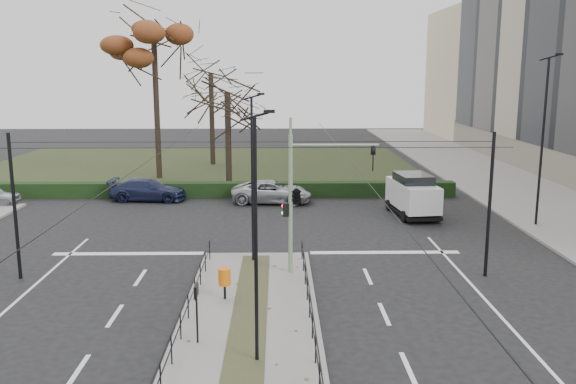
# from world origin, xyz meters

# --- Properties ---
(ground) EXTENTS (140.00, 140.00, 0.00)m
(ground) POSITION_xyz_m (0.00, 0.00, 0.00)
(ground) COLOR black
(ground) RESTS_ON ground
(median_island) EXTENTS (4.40, 15.00, 0.14)m
(median_island) POSITION_xyz_m (0.00, -2.50, 0.07)
(median_island) COLOR slate
(median_island) RESTS_ON ground
(sidewalk_east) EXTENTS (8.00, 90.00, 0.14)m
(sidewalk_east) POSITION_xyz_m (18.00, 22.00, 0.07)
(sidewalk_east) COLOR slate
(sidewalk_east) RESTS_ON ground
(park) EXTENTS (38.00, 26.00, 0.10)m
(park) POSITION_xyz_m (-6.00, 32.00, 0.05)
(park) COLOR #242E17
(park) RESTS_ON ground
(hedge) EXTENTS (38.00, 1.00, 1.00)m
(hedge) POSITION_xyz_m (-6.00, 18.60, 0.50)
(hedge) COLOR black
(hedge) RESTS_ON ground
(median_railing) EXTENTS (4.14, 13.24, 0.92)m
(median_railing) POSITION_xyz_m (0.00, -2.60, 0.98)
(median_railing) COLOR black
(median_railing) RESTS_ON median_island
(catenary) EXTENTS (20.00, 34.00, 6.00)m
(catenary) POSITION_xyz_m (0.00, 1.62, 3.42)
(catenary) COLOR black
(catenary) RESTS_ON ground
(traffic_light) EXTENTS (3.91, 2.24, 5.75)m
(traffic_light) POSITION_xyz_m (1.84, 2.24, 3.49)
(traffic_light) COLOR gray
(traffic_light) RESTS_ON median_island
(litter_bin) EXTENTS (0.45, 0.45, 1.16)m
(litter_bin) POSITION_xyz_m (-0.97, -0.80, 0.97)
(litter_bin) COLOR black
(litter_bin) RESTS_ON median_island
(info_panel) EXTENTS (0.11, 0.49, 1.86)m
(info_panel) POSITION_xyz_m (-1.50, -4.48, 1.60)
(info_panel) COLOR black
(info_panel) RESTS_ON median_island
(streetlamp_median_near) EXTENTS (0.60, 0.12, 7.19)m
(streetlamp_median_near) POSITION_xyz_m (0.38, -5.68, 3.80)
(streetlamp_median_near) COLOR black
(streetlamp_median_near) RESTS_ON median_island
(streetlamp_median_far) EXTENTS (0.61, 0.13, 7.33)m
(streetlamp_median_far) POSITION_xyz_m (-0.10, 3.86, 3.87)
(streetlamp_median_far) COLOR black
(streetlamp_median_far) RESTS_ON median_island
(streetlamp_sidewalk) EXTENTS (0.76, 0.16, 9.15)m
(streetlamp_sidewalk) POSITION_xyz_m (15.14, 10.12, 4.79)
(streetlamp_sidewalk) COLOR black
(streetlamp_sidewalk) RESTS_ON sidewalk_east
(parked_car_third) EXTENTS (5.13, 2.40, 1.45)m
(parked_car_third) POSITION_xyz_m (-7.57, 17.47, 0.72)
(parked_car_third) COLOR #1C2242
(parked_car_third) RESTS_ON ground
(parked_car_fourth) EXTENTS (5.33, 2.75, 1.44)m
(parked_car_fourth) POSITION_xyz_m (0.60, 16.64, 0.72)
(parked_car_fourth) COLOR #9EA0A6
(parked_car_fourth) RESTS_ON ground
(white_van) EXTENTS (2.56, 4.90, 2.50)m
(white_van) POSITION_xyz_m (8.91, 12.88, 1.30)
(white_van) COLOR silver
(white_van) RESTS_ON ground
(rust_tree) EXTENTS (8.43, 8.43, 13.87)m
(rust_tree) POSITION_xyz_m (-8.43, 25.83, 10.63)
(rust_tree) COLOR black
(rust_tree) RESTS_ON park
(bare_tree_center) EXTENTS (6.50, 6.50, 10.89)m
(bare_tree_center) POSITION_xyz_m (-4.95, 33.13, 7.69)
(bare_tree_center) COLOR black
(bare_tree_center) RESTS_ON park
(bare_tree_near) EXTENTS (6.30, 6.30, 9.09)m
(bare_tree_near) POSITION_xyz_m (-2.60, 21.95, 6.43)
(bare_tree_near) COLOR black
(bare_tree_near) RESTS_ON park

